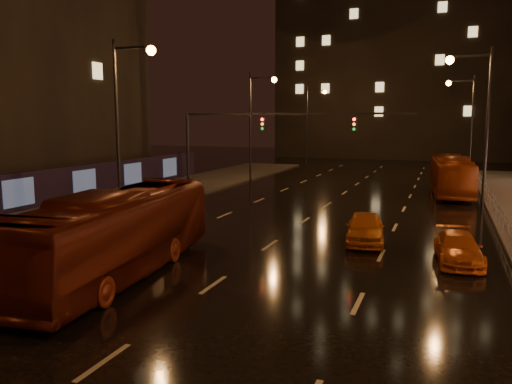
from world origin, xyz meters
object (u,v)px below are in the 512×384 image
(taxi_near, at_px, (365,228))
(bus_curb, at_px, (451,175))
(bus_red, at_px, (118,233))
(taxi_far, at_px, (458,248))

(taxi_near, bearing_deg, bus_curb, 70.34)
(bus_red, relative_size, bus_curb, 1.06)
(bus_curb, bearing_deg, taxi_far, -93.79)
(taxi_near, bearing_deg, bus_red, -140.66)
(taxi_near, relative_size, taxi_far, 1.03)
(bus_red, bearing_deg, bus_curb, 59.74)
(bus_red, xyz_separation_m, taxi_near, (7.71, 8.26, -0.87))
(bus_red, xyz_separation_m, taxi_far, (11.71, 6.26, -0.99))
(bus_curb, bearing_deg, taxi_near, -106.33)
(bus_curb, height_order, taxi_far, bus_curb)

